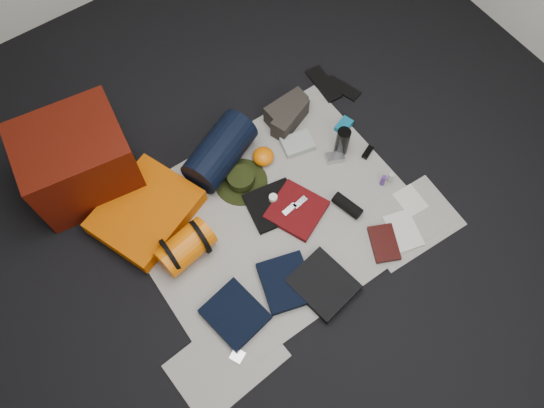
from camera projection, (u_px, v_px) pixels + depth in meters
floor at (274, 218)px, 3.24m from camera, size 4.50×4.50×0.02m
newspaper_mat at (274, 217)px, 3.22m from camera, size 1.60×1.30×0.01m
newspaper_sheet_front_left at (227, 361)px, 2.86m from camera, size 0.61×0.44×0.00m
newspaper_sheet_front_right at (409, 222)px, 3.21m from camera, size 0.60×0.43×0.00m
red_cabinet at (79, 161)px, 3.11m from camera, size 0.67×0.58×0.50m
sleeping_pad at (146, 212)px, 3.18m from camera, size 0.72×0.66×0.11m
stuff_sack at (186, 247)px, 3.03m from camera, size 0.35×0.24×0.19m
sack_strap_left at (170, 256)px, 3.00m from camera, size 0.02×0.22×0.22m
sack_strap_right at (200, 237)px, 3.05m from camera, size 0.03×0.22×0.22m
navy_duffel at (220, 151)px, 3.27m from camera, size 0.54×0.42×0.25m
boonie_brim at (241, 182)px, 3.32m from camera, size 0.43×0.43×0.01m
boonie_crown at (241, 179)px, 3.28m from camera, size 0.17×0.17×0.08m
hiking_boot_left at (290, 118)px, 3.44m from camera, size 0.31×0.21×0.15m
hiking_boot_right at (286, 109)px, 3.47m from camera, size 0.29×0.12×0.14m
flip_flop_left at (324, 84)px, 3.65m from camera, size 0.14×0.31×0.02m
flip_flop_right at (343, 88)px, 3.63m from camera, size 0.16×0.26×0.01m
trousers_navy_a at (235, 314)px, 2.94m from camera, size 0.32×0.36×0.05m
trousers_navy_b at (286, 282)px, 3.02m from camera, size 0.35×0.38×0.05m
trousers_charcoal at (323, 284)px, 3.01m from camera, size 0.34×0.38×0.05m
black_tshirt at (273, 206)px, 3.24m from camera, size 0.35×0.33×0.03m
red_shirt at (297, 210)px, 3.22m from camera, size 0.40×0.40×0.04m
orange_stuff_sack at (263, 156)px, 3.35m from camera, size 0.16×0.16×0.09m
first_aid_pouch at (297, 144)px, 3.42m from camera, size 0.22×0.19×0.05m
water_bottle at (342, 141)px, 3.32m from camera, size 0.11×0.11×0.22m
speaker at (347, 206)px, 3.21m from camera, size 0.12×0.20×0.07m
compact_camera at (335, 158)px, 3.37m from camera, size 0.13×0.11×0.04m
cyan_case at (344, 126)px, 3.48m from camera, size 0.14×0.11×0.04m
toiletry_purple at (383, 180)px, 3.28m from camera, size 0.03×0.03×0.09m
toiletry_clear at (390, 178)px, 3.29m from camera, size 0.03×0.03×0.09m
paperback_book at (384, 243)px, 3.13m from camera, size 0.23×0.27×0.03m
map_booklet at (403, 231)px, 3.17m from camera, size 0.23×0.28×0.01m
map_printout at (410, 201)px, 3.26m from camera, size 0.16×0.19×0.01m
sunglasses at (368, 152)px, 3.40m from camera, size 0.11×0.07×0.02m
key_cluster at (237, 356)px, 2.86m from camera, size 0.09×0.09×0.01m
tape_roll at (273, 198)px, 3.22m from camera, size 0.05×0.05×0.04m
energy_bar_a at (289, 209)px, 3.19m from camera, size 0.10×0.05×0.01m
energy_bar_b at (300, 202)px, 3.21m from camera, size 0.10×0.05×0.01m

